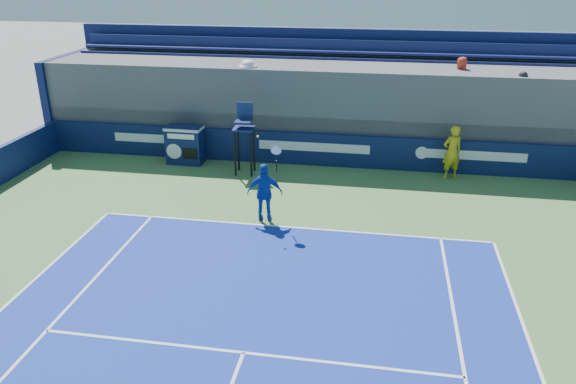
% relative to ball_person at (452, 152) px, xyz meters
% --- Properties ---
extents(ball_person, '(0.79, 0.67, 1.85)m').
position_rel_ball_person_xyz_m(ball_person, '(0.00, 0.00, 0.00)').
color(ball_person, gold).
rests_on(ball_person, apron).
extents(back_hoarding, '(20.40, 0.21, 1.20)m').
position_rel_ball_person_xyz_m(back_hoarding, '(-4.75, 0.53, -0.34)').
color(back_hoarding, '#0B1742').
rests_on(back_hoarding, ground).
extents(match_clock, '(1.34, 0.76, 1.40)m').
position_rel_ball_person_xyz_m(match_clock, '(-9.41, -0.04, -0.20)').
color(match_clock, '#0E1848').
rests_on(match_clock, ground).
extents(umpire_chair, '(0.73, 0.73, 2.48)m').
position_rel_ball_person_xyz_m(umpire_chair, '(-7.02, -0.69, 0.59)').
color(umpire_chair, black).
rests_on(umpire_chair, ground).
extents(tennis_player, '(1.05, 0.55, 2.57)m').
position_rel_ball_person_xyz_m(tennis_player, '(-5.54, -4.33, -0.07)').
color(tennis_player, '#1442A5').
rests_on(tennis_player, apron).
extents(stadium_seating, '(21.00, 4.05, 4.40)m').
position_rel_ball_person_xyz_m(stadium_seating, '(-4.76, 2.58, 0.90)').
color(stadium_seating, '#4D4D52').
rests_on(stadium_seating, ground).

